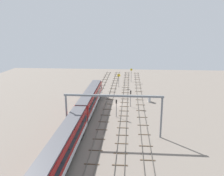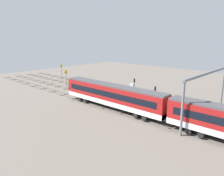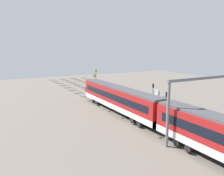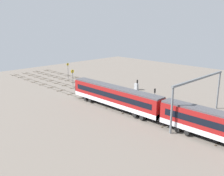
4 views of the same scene
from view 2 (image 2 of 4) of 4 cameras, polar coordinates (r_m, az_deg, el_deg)
name	(u,v)px [view 2 (image 2 of 4)]	position (r m, az deg, el deg)	size (l,w,h in m)	color
ground_plane	(119,99)	(50.24, 1.74, -2.81)	(112.82, 112.82, 0.00)	slate
track_near_foreground	(135,93)	(55.13, 6.19, -1.37)	(96.82, 2.40, 0.16)	#59544C
track_second_near	(125,97)	(51.82, 3.32, -2.26)	(96.82, 2.40, 0.16)	#59544C
track_middle	(112,100)	(48.67, 0.06, -3.25)	(96.82, 2.40, 0.16)	#59544C
track_with_train	(98,105)	(45.72, -3.64, -4.37)	(96.82, 2.40, 0.16)	#59544C
train	(166,109)	(35.77, 13.96, -5.41)	(50.40, 3.24, 4.80)	maroon
overhead_gantry	(207,84)	(39.66, 23.81, 1.06)	(0.40, 18.66, 8.26)	slate
speed_sign_near_foreground	(66,75)	(63.70, -12.00, 3.24)	(0.14, 1.05, 4.71)	#4C4C51
speed_sign_mid_trackside	(62,70)	(73.25, -13.17, 4.56)	(0.14, 0.87, 5.18)	#4C4C51
signal_light_trackside_approach	(155,93)	(44.53, 11.26, -1.43)	(0.31, 0.32, 4.24)	#4C4C51
signal_light_trackside_departure	(134,85)	(51.43, 5.87, 0.83)	(0.31, 0.32, 4.42)	#4C4C51
relay_cabinet	(132,87)	(58.76, 5.31, 0.38)	(1.13, 0.62, 1.76)	#B2B7BC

